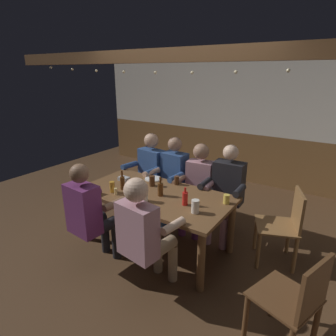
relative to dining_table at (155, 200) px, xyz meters
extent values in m
plane|color=#4C331E|center=(0.00, -0.12, -0.63)|extent=(7.72, 7.72, 0.00)
cube|color=silver|center=(0.00, 2.87, 1.03)|extent=(6.44, 0.12, 1.39)
cube|color=brown|center=(0.00, 2.87, -0.15)|extent=(6.44, 0.12, 0.96)
cube|color=brown|center=(0.00, 0.44, 1.65)|extent=(5.79, 0.14, 0.16)
cube|color=brown|center=(0.00, 0.00, 0.07)|extent=(1.83, 0.94, 0.04)
cylinder|color=brown|center=(-0.83, -0.39, -0.29)|extent=(0.08, 0.08, 0.68)
cylinder|color=brown|center=(0.83, -0.39, -0.29)|extent=(0.08, 0.08, 0.68)
cylinder|color=brown|center=(-0.83, 0.39, -0.29)|extent=(0.08, 0.08, 0.68)
cylinder|color=brown|center=(0.83, 0.39, -0.29)|extent=(0.08, 0.08, 0.68)
cube|color=#2D4C84|center=(-0.62, 0.77, 0.10)|extent=(0.44, 0.26, 0.53)
sphere|color=tan|center=(-0.62, 0.77, 0.50)|extent=(0.22, 0.22, 0.22)
cylinder|color=#6B2D66|center=(-0.53, 0.60, -0.15)|extent=(0.19, 0.43, 0.13)
cylinder|color=#6B2D66|center=(-0.75, 0.63, -0.15)|extent=(0.19, 0.43, 0.13)
cylinder|color=#6B2D66|center=(-0.56, 0.40, -0.42)|extent=(0.10, 0.10, 0.42)
cylinder|color=#6B2D66|center=(-0.78, 0.43, -0.42)|extent=(0.10, 0.10, 0.42)
cylinder|color=tan|center=(-0.42, 0.50, 0.13)|extent=(0.12, 0.29, 0.08)
cylinder|color=#2D4C84|center=(-0.89, 0.57, 0.13)|extent=(0.12, 0.29, 0.08)
cube|color=#2D4C84|center=(-0.21, 0.77, 0.10)|extent=(0.36, 0.25, 0.54)
sphere|color=#9E755B|center=(-0.21, 0.77, 0.51)|extent=(0.20, 0.20, 0.20)
cylinder|color=#2D4C84|center=(-0.12, 0.61, -0.15)|extent=(0.16, 0.43, 0.13)
cylinder|color=#2D4C84|center=(-0.31, 0.62, -0.15)|extent=(0.16, 0.43, 0.13)
cylinder|color=#2D4C84|center=(-0.14, 0.40, -0.42)|extent=(0.10, 0.10, 0.42)
cylinder|color=#2D4C84|center=(-0.33, 0.41, -0.42)|extent=(0.10, 0.10, 0.42)
cylinder|color=#2D4C84|center=(-0.02, 0.50, 0.13)|extent=(0.10, 0.28, 0.08)
cylinder|color=#2D4C84|center=(-0.43, 0.53, 0.13)|extent=(0.10, 0.28, 0.08)
cube|color=#B78493|center=(0.21, 0.77, 0.08)|extent=(0.38, 0.25, 0.49)
sphere|color=#9E755B|center=(0.21, 0.77, 0.46)|extent=(0.21, 0.21, 0.21)
cylinder|color=#6B2D66|center=(0.32, 0.63, -0.15)|extent=(0.18, 0.43, 0.13)
cylinder|color=#6B2D66|center=(0.13, 0.60, -0.15)|extent=(0.18, 0.43, 0.13)
cylinder|color=#6B2D66|center=(0.34, 0.42, -0.42)|extent=(0.10, 0.10, 0.42)
cylinder|color=#6B2D66|center=(0.15, 0.40, -0.42)|extent=(0.10, 0.10, 0.42)
cylinder|color=#B78493|center=(0.44, 0.55, 0.10)|extent=(0.11, 0.29, 0.08)
cylinder|color=#9E755B|center=(0.03, 0.50, 0.10)|extent=(0.11, 0.29, 0.08)
cube|color=black|center=(0.62, 0.77, 0.11)|extent=(0.39, 0.23, 0.55)
sphere|color=beige|center=(0.62, 0.77, 0.51)|extent=(0.20, 0.20, 0.20)
cylinder|color=#B78493|center=(0.73, 0.62, -0.15)|extent=(0.15, 0.42, 0.13)
cylinder|color=#B78493|center=(0.52, 0.61, -0.15)|extent=(0.15, 0.42, 0.13)
cylinder|color=#B78493|center=(0.74, 0.42, -0.42)|extent=(0.10, 0.10, 0.42)
cylinder|color=#B78493|center=(0.52, 0.41, -0.42)|extent=(0.10, 0.10, 0.42)
cylinder|color=black|center=(0.85, 0.53, 0.14)|extent=(0.09, 0.28, 0.08)
cylinder|color=black|center=(0.40, 0.51, 0.14)|extent=(0.09, 0.28, 0.08)
cube|color=#6B2D66|center=(-0.37, -0.77, 0.10)|extent=(0.37, 0.25, 0.54)
sphere|color=brown|center=(-0.37, -0.77, 0.50)|extent=(0.20, 0.20, 0.20)
cylinder|color=black|center=(-0.45, -0.63, -0.15)|extent=(0.16, 0.39, 0.13)
cylinder|color=black|center=(-0.26, -0.64, -0.15)|extent=(0.16, 0.39, 0.13)
cylinder|color=black|center=(-0.44, -0.43, -0.42)|extent=(0.10, 0.10, 0.42)
cylinder|color=black|center=(-0.24, -0.45, -0.42)|extent=(0.10, 0.10, 0.42)
cylinder|color=#6B2D66|center=(-0.55, -0.50, 0.13)|extent=(0.10, 0.29, 0.08)
cylinder|color=brown|center=(-0.14, -0.54, 0.13)|extent=(0.10, 0.29, 0.08)
cube|color=#B78493|center=(0.37, -0.77, 0.09)|extent=(0.41, 0.25, 0.52)
sphere|color=beige|center=(0.37, -0.77, 0.50)|extent=(0.22, 0.22, 0.22)
cylinder|color=#997F60|center=(0.28, -0.59, -0.15)|extent=(0.19, 0.44, 0.13)
cylinder|color=#997F60|center=(0.49, -0.62, -0.15)|extent=(0.19, 0.44, 0.13)
cylinder|color=#997F60|center=(0.31, -0.38, -0.42)|extent=(0.10, 0.10, 0.42)
cylinder|color=#997F60|center=(0.52, -0.41, -0.42)|extent=(0.10, 0.10, 0.42)
cylinder|color=#B78493|center=(0.18, -0.50, 0.12)|extent=(0.12, 0.29, 0.08)
cylinder|color=beige|center=(0.62, -0.56, 0.12)|extent=(0.12, 0.29, 0.08)
cube|color=brown|center=(1.63, -0.55, -0.18)|extent=(0.56, 0.56, 0.02)
cube|color=brown|center=(1.82, -0.62, 0.04)|extent=(0.16, 0.38, 0.42)
cylinder|color=brown|center=(1.39, -0.67, -0.41)|extent=(0.04, 0.04, 0.44)
cylinder|color=brown|center=(1.51, -0.31, -0.41)|extent=(0.04, 0.04, 0.44)
cylinder|color=brown|center=(1.87, -0.44, -0.41)|extent=(0.04, 0.04, 0.44)
cube|color=brown|center=(1.31, 0.52, -0.18)|extent=(0.57, 0.57, 0.02)
cube|color=brown|center=(1.50, 0.59, 0.04)|extent=(0.17, 0.38, 0.42)
cylinder|color=brown|center=(1.20, 0.27, -0.41)|extent=(0.04, 0.04, 0.44)
cylinder|color=brown|center=(1.07, 0.62, -0.41)|extent=(0.04, 0.04, 0.44)
cylinder|color=brown|center=(1.56, 0.41, -0.41)|extent=(0.04, 0.04, 0.44)
cylinder|color=brown|center=(1.42, 0.76, -0.41)|extent=(0.04, 0.04, 0.44)
cylinder|color=#F9E08C|center=(-0.36, -0.28, 0.13)|extent=(0.04, 0.04, 0.08)
cube|color=#B2B7BC|center=(-0.59, 0.11, 0.12)|extent=(0.14, 0.10, 0.05)
cylinder|color=white|center=(-0.29, 0.36, 0.10)|extent=(0.22, 0.22, 0.01)
cylinder|color=red|center=(0.46, -0.07, 0.17)|extent=(0.06, 0.06, 0.15)
cylinder|color=red|center=(0.46, -0.07, 0.27)|extent=(0.02, 0.02, 0.06)
cylinder|color=#593314|center=(-0.40, -0.12, 0.17)|extent=(0.06, 0.06, 0.16)
cylinder|color=#593314|center=(-0.40, -0.12, 0.29)|extent=(0.02, 0.02, 0.08)
cylinder|color=#593314|center=(0.09, -0.02, 0.17)|extent=(0.07, 0.07, 0.16)
cylinder|color=#593314|center=(0.09, -0.02, 0.28)|extent=(0.02, 0.02, 0.07)
cylinder|color=gold|center=(-0.44, -0.25, 0.16)|extent=(0.06, 0.06, 0.13)
cylinder|color=#4C2D19|center=(-0.17, 0.17, 0.16)|extent=(0.07, 0.07, 0.13)
cylinder|color=#4C2D19|center=(0.07, 0.38, 0.15)|extent=(0.06, 0.06, 0.11)
cylinder|color=#E5C64C|center=(0.82, 0.21, 0.14)|extent=(0.07, 0.07, 0.10)
cylinder|color=white|center=(0.04, -0.24, 0.17)|extent=(0.08, 0.08, 0.16)
cylinder|color=white|center=(0.64, -0.17, 0.16)|extent=(0.08, 0.08, 0.14)
sphere|color=#F9EAB2|center=(-2.25, 0.39, 1.53)|extent=(0.04, 0.04, 0.04)
sphere|color=#F9EAB2|center=(-1.75, 0.39, 1.50)|extent=(0.04, 0.04, 0.04)
sphere|color=#F9EAB2|center=(-1.25, 0.39, 1.48)|extent=(0.04, 0.04, 0.04)
sphere|color=#F9EAB2|center=(-0.75, 0.39, 1.46)|extent=(0.04, 0.04, 0.04)
sphere|color=#F9EAB2|center=(-0.25, 0.39, 1.46)|extent=(0.04, 0.04, 0.04)
sphere|color=#F9EAB2|center=(0.25, 0.39, 1.46)|extent=(0.04, 0.04, 0.04)
sphere|color=#F9EAB2|center=(0.75, 0.39, 1.46)|extent=(0.04, 0.04, 0.04)
sphere|color=#F9EAB2|center=(1.25, 0.39, 1.48)|extent=(0.04, 0.04, 0.04)
camera|label=1|loc=(1.86, -2.51, 1.47)|focal=30.48mm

